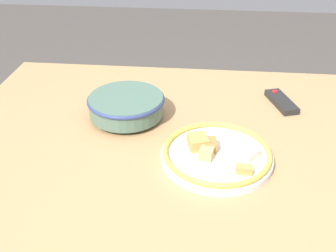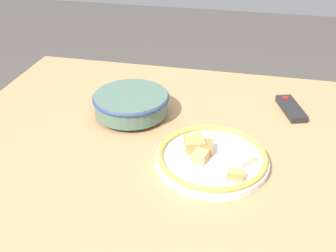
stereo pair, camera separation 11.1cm
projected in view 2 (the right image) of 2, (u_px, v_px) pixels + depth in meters
name	position (u px, v px, depth m)	size (l,w,h in m)	color
dining_table	(188.00, 168.00, 1.12)	(1.40, 1.05, 0.73)	tan
noodle_bowl	(131.00, 103.00, 1.21)	(0.24, 0.24, 0.07)	#4C6B5B
food_plate	(212.00, 157.00, 1.01)	(0.29, 0.29, 0.05)	white
tv_remote	(291.00, 108.00, 1.24)	(0.10, 0.16, 0.02)	black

